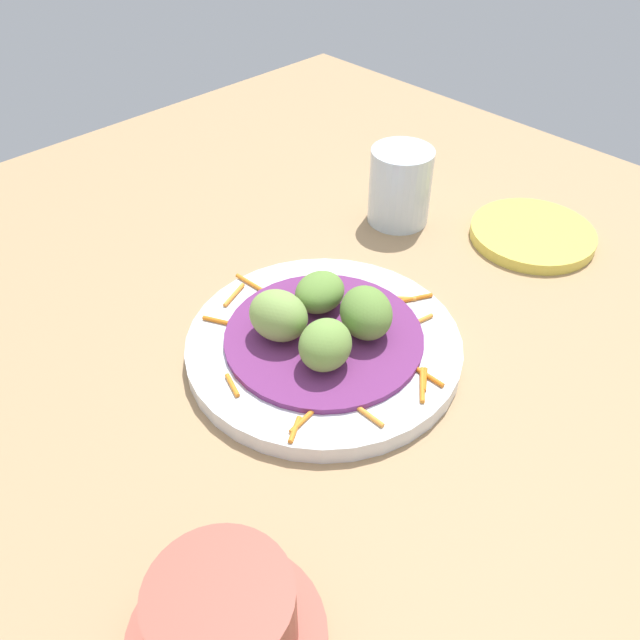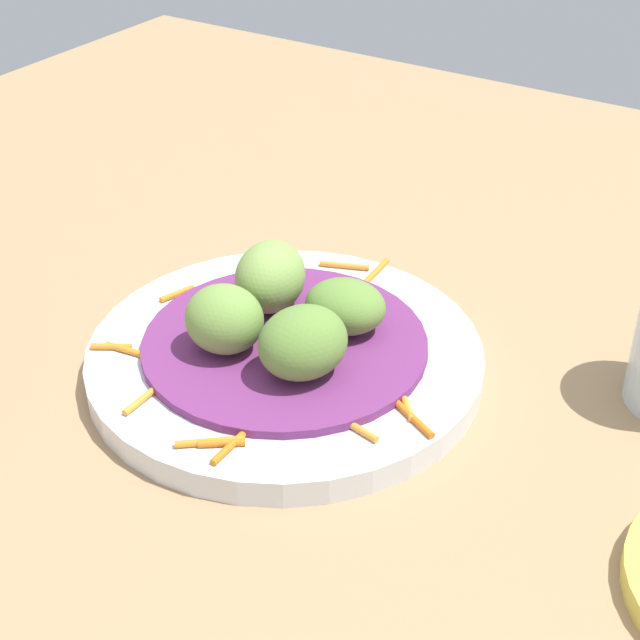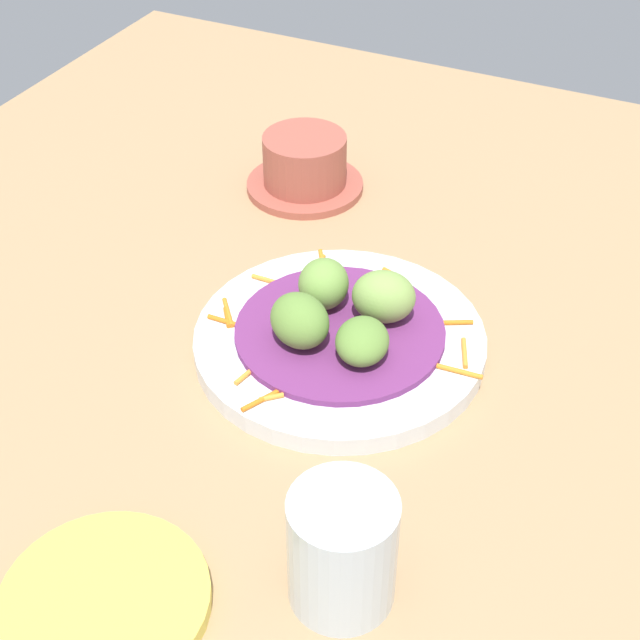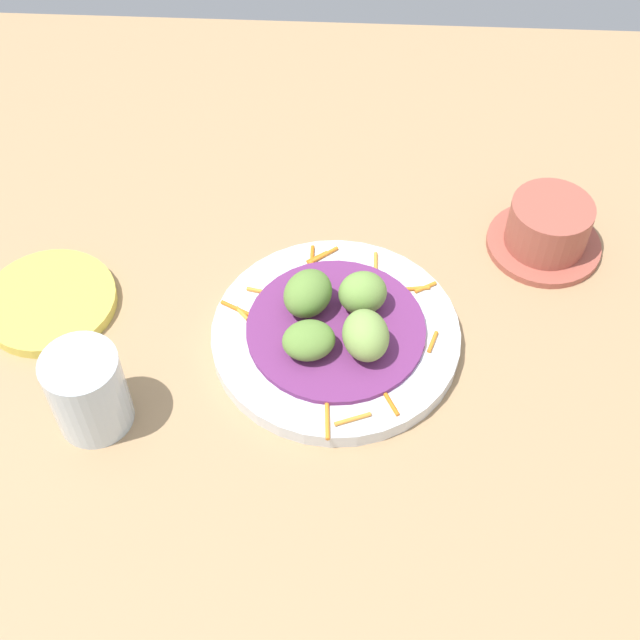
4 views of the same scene
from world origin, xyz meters
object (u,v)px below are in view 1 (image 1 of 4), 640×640
(guac_scoop_back, at_px, (366,313))
(side_plate_small, at_px, (532,234))
(guac_scoop_right, at_px, (325,345))
(terracotta_bowl, at_px, (223,621))
(guac_scoop_center, at_px, (278,316))
(guac_scoop_left, at_px, (320,292))
(water_glass, at_px, (400,186))
(main_plate, at_px, (322,345))

(guac_scoop_back, relative_size, side_plate_small, 0.39)
(guac_scoop_back, bearing_deg, side_plate_small, 88.37)
(guac_scoop_right, bearing_deg, terracotta_bowl, -59.74)
(guac_scoop_center, xyz_separation_m, guac_scoop_right, (0.05, 0.00, -0.00))
(guac_scoop_left, height_order, guac_scoop_center, guac_scoop_center)
(guac_scoop_right, bearing_deg, guac_scoop_left, 139.25)
(guac_scoop_left, relative_size, water_glass, 0.58)
(side_plate_small, relative_size, water_glass, 1.57)
(main_plate, relative_size, water_glass, 2.83)
(guac_scoop_center, relative_size, guac_scoop_back, 0.99)
(guac_scoop_right, xyz_separation_m, water_glass, (-0.13, 0.24, -0.00))
(water_glass, bearing_deg, main_plate, -65.59)
(guac_scoop_center, distance_m, terracotta_bowl, 0.25)
(guac_scoop_left, relative_size, terracotta_bowl, 0.41)
(guac_scoop_center, distance_m, guac_scoop_right, 0.05)
(guac_scoop_right, xyz_separation_m, guac_scoop_back, (-0.00, 0.05, 0.00))
(guac_scoop_right, distance_m, terracotta_bowl, 0.22)
(main_plate, xyz_separation_m, terracotta_bowl, (0.14, -0.22, 0.02))
(guac_scoop_center, distance_m, water_glass, 0.25)
(water_glass, bearing_deg, guac_scoop_right, -62.28)
(guac_scoop_back, xyz_separation_m, water_glass, (-0.12, 0.19, -0.00))
(guac_scoop_right, bearing_deg, water_glass, 117.72)
(side_plate_small, distance_m, terracotta_bowl, 0.52)
(main_plate, distance_m, side_plate_small, 0.29)
(main_plate, relative_size, terracotta_bowl, 2.00)
(water_glass, bearing_deg, side_plate_small, 30.01)
(guac_scoop_center, bearing_deg, water_glass, 106.77)
(guac_scoop_right, relative_size, water_glass, 0.55)
(guac_scoop_left, bearing_deg, water_glass, 109.99)
(guac_scoop_back, xyz_separation_m, side_plate_small, (0.01, 0.26, -0.04))
(guac_scoop_center, bearing_deg, guac_scoop_back, 49.25)
(guac_scoop_back, xyz_separation_m, terracotta_bowl, (0.12, -0.24, -0.02))
(guac_scoop_right, height_order, guac_scoop_back, guac_scoop_back)
(main_plate, bearing_deg, guac_scoop_back, 49.25)
(guac_scoop_right, xyz_separation_m, terracotta_bowl, (0.11, -0.19, -0.02))
(guac_scoop_center, bearing_deg, side_plate_small, 80.01)
(guac_scoop_left, xyz_separation_m, guac_scoop_back, (0.05, 0.00, 0.01))
(terracotta_bowl, bearing_deg, water_glass, 118.87)
(guac_scoop_right, relative_size, side_plate_small, 0.35)
(guac_scoop_center, xyz_separation_m, guac_scoop_back, (0.05, 0.06, -0.00))
(guac_scoop_center, relative_size, side_plate_small, 0.39)
(main_plate, distance_m, terracotta_bowl, 0.26)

